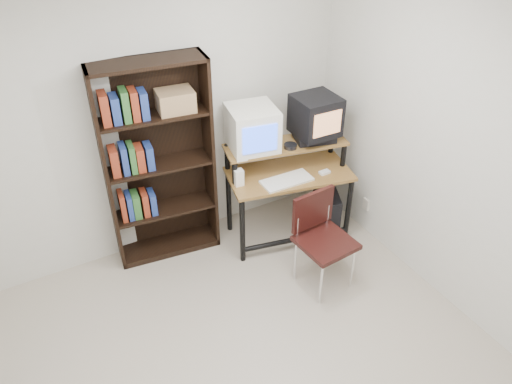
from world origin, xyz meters
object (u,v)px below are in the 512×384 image
crt_tv (316,116)px  pc_tower (326,209)px  computer_desk (288,176)px  bookshelf (158,162)px  school_chair (321,232)px  crt_monitor (252,129)px

crt_tv → pc_tower: size_ratio=0.87×
computer_desk → crt_tv: (0.29, 0.03, 0.55)m
computer_desk → bookshelf: 1.22m
pc_tower → school_chair: bearing=-106.7°
crt_tv → school_chair: 1.07m
computer_desk → pc_tower: computer_desk is taller
crt_tv → bookshelf: bookshelf is taller
computer_desk → crt_monitor: size_ratio=2.53×
school_chair → bookshelf: size_ratio=0.46×
pc_tower → school_chair: school_chair is taller
crt_monitor → pc_tower: (0.70, -0.29, -0.96)m
crt_tv → crt_monitor: bearing=165.3°
computer_desk → crt_monitor: (-0.28, 0.19, 0.49)m
crt_monitor → school_chair: 1.10m
crt_monitor → school_chair: crt_monitor is taller
crt_monitor → crt_tv: 0.60m
bookshelf → crt_tv: bearing=-7.5°
crt_monitor → bookshelf: (-0.84, 0.20, -0.20)m
school_chair → computer_desk: bearing=77.2°
pc_tower → computer_desk: bearing=-169.0°
crt_tv → school_chair: size_ratio=0.45×
pc_tower → school_chair: 0.85m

